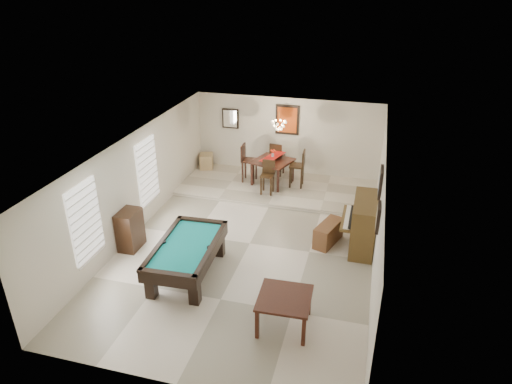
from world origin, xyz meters
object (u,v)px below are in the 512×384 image
at_px(dining_chair_east, 297,168).
at_px(chandelier, 279,122).
at_px(pool_table, 187,260).
at_px(dining_chair_south, 267,178).
at_px(piano_bench, 328,233).
at_px(dining_table, 273,170).
at_px(dining_chair_north, 277,159).
at_px(dining_chair_west, 249,163).
at_px(upright_piano, 357,223).
at_px(square_table, 284,311).
at_px(flower_vase, 273,153).
at_px(apothecary_chest, 130,230).
at_px(corner_bench, 206,161).

bearing_deg(dining_chair_east, chandelier, -70.16).
xyz_separation_m(pool_table, dining_chair_south, (0.78, 4.29, 0.24)).
bearing_deg(piano_bench, dining_table, 125.96).
distance_m(dining_chair_north, dining_chair_west, 1.04).
distance_m(pool_table, upright_piano, 4.17).
distance_m(dining_chair_north, dining_chair_east, 1.06).
height_order(dining_table, dining_chair_south, dining_chair_south).
distance_m(upright_piano, dining_chair_west, 4.53).
bearing_deg(pool_table, upright_piano, 28.91).
height_order(square_table, flower_vase, flower_vase).
relative_size(pool_table, dining_table, 2.12).
bearing_deg(upright_piano, dining_chair_east, 125.30).
xyz_separation_m(apothecary_chest, dining_chair_west, (1.79, 4.34, 0.22)).
bearing_deg(upright_piano, chandelier, 134.32).
bearing_deg(dining_chair_west, dining_table, -90.73).
bearing_deg(corner_bench, piano_bench, -38.01).
bearing_deg(corner_bench, apothecary_chest, -91.01).
distance_m(dining_chair_west, chandelier, 1.78).
height_order(dining_chair_north, dining_chair_east, dining_chair_east).
bearing_deg(square_table, dining_chair_west, 111.42).
relative_size(apothecary_chest, dining_chair_south, 0.99).
height_order(apothecary_chest, dining_chair_south, dining_chair_south).
relative_size(piano_bench, dining_chair_north, 0.88).
bearing_deg(chandelier, corner_bench, 161.44).
bearing_deg(dining_chair_east, pool_table, -19.68).
bearing_deg(piano_bench, dining_chair_east, 114.84).
height_order(dining_chair_north, chandelier, chandelier).
distance_m(flower_vase, dining_chair_east, 0.87).
bearing_deg(pool_table, dining_chair_east, 70.33).
bearing_deg(piano_bench, square_table, -98.06).
distance_m(dining_table, corner_bench, 2.55).
xyz_separation_m(dining_table, flower_vase, (0.00, 0.00, 0.57)).
relative_size(flower_vase, corner_bench, 0.47).
bearing_deg(dining_chair_north, pool_table, 89.15).
relative_size(pool_table, piano_bench, 2.33).
bearing_deg(dining_chair_east, apothecary_chest, -40.00).
bearing_deg(chandelier, upright_piano, -45.68).
bearing_deg(dining_chair_south, dining_table, 90.92).
xyz_separation_m(dining_table, corner_bench, (-2.45, 0.66, -0.21)).
relative_size(corner_bench, chandelier, 0.88).
height_order(piano_bench, dining_chair_north, dining_chair_north).
xyz_separation_m(apothecary_chest, corner_bench, (0.09, 5.01, -0.14)).
height_order(piano_bench, dining_table, dining_table).
height_order(upright_piano, dining_chair_east, dining_chair_east).
bearing_deg(dining_chair_west, flower_vase, -90.73).
xyz_separation_m(pool_table, piano_bench, (2.86, 2.14, -0.11)).
xyz_separation_m(piano_bench, dining_chair_north, (-2.11, 3.61, 0.40)).
distance_m(square_table, piano_bench, 3.24).
relative_size(apothecary_chest, dining_chair_north, 0.90).
distance_m(piano_bench, dining_chair_south, 3.01).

